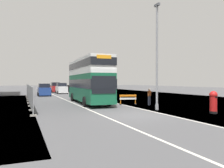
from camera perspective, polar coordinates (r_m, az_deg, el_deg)
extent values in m
cube|color=#4C4C4F|center=(16.58, 5.84, -8.03)|extent=(140.00, 280.00, 0.10)
cube|color=#B2AFA8|center=(17.73, 12.47, -7.33)|extent=(0.24, 196.00, 0.01)
cube|color=silver|center=(15.69, -1.43, -8.35)|extent=(0.16, 168.00, 0.01)
cube|color=#145638|center=(25.80, -5.97, -0.84)|extent=(2.78, 11.54, 2.89)
cube|color=silver|center=(25.81, -5.97, 2.82)|extent=(2.78, 11.54, 0.40)
cube|color=silver|center=(25.86, -5.97, 4.72)|extent=(2.75, 11.43, 1.32)
cube|color=black|center=(25.79, -5.97, 0.13)|extent=(2.81, 11.66, 0.92)
cube|color=black|center=(25.86, -5.97, 4.72)|extent=(2.80, 11.60, 0.73)
cube|color=black|center=(20.26, -2.01, -0.20)|extent=(2.27, 0.12, 1.59)
cube|color=orange|center=(20.38, -2.02, 6.87)|extent=(1.36, 0.10, 0.32)
cube|color=#145638|center=(25.86, -5.96, -3.64)|extent=(2.81, 11.66, 0.36)
cylinder|color=black|center=(22.13, -6.82, -4.43)|extent=(0.33, 1.01, 1.00)
cylinder|color=black|center=(22.82, -0.77, -4.27)|extent=(0.33, 1.01, 1.00)
cylinder|color=black|center=(28.69, -9.89, -3.29)|extent=(0.33, 1.01, 1.00)
cylinder|color=black|center=(29.22, -5.12, -3.21)|extent=(0.33, 1.01, 1.00)
cylinder|color=gray|center=(19.93, 11.24, 6.37)|extent=(0.18, 0.18, 8.89)
cube|color=slate|center=(20.90, 11.27, 18.93)|extent=(0.20, 0.70, 0.20)
cylinder|color=gray|center=(19.95, 11.22, -5.71)|extent=(0.29, 0.29, 0.50)
cylinder|color=black|center=(19.08, 24.13, -6.52)|extent=(0.58, 0.58, 0.18)
cylinder|color=red|center=(19.01, 24.14, -4.40)|extent=(0.54, 0.54, 1.24)
sphere|color=red|center=(18.96, 24.15, -2.53)|extent=(0.61, 0.61, 0.61)
cube|color=black|center=(18.78, 24.76, -2.99)|extent=(0.22, 0.03, 0.07)
cube|color=orange|center=(24.18, 4.04, -2.92)|extent=(1.80, 0.42, 0.20)
cube|color=white|center=(24.21, 4.04, -3.68)|extent=(1.80, 0.42, 0.20)
cube|color=orange|center=(24.02, 2.15, -4.09)|extent=(0.08, 0.08, 0.95)
cube|color=black|center=(24.06, 2.15, -5.12)|extent=(0.22, 0.46, 0.08)
cube|color=orange|center=(24.44, 5.90, -4.01)|extent=(0.08, 0.08, 0.95)
cube|color=black|center=(24.48, 5.90, -5.03)|extent=(0.22, 0.46, 0.08)
cube|color=#A8AAAD|center=(18.51, -19.40, -3.75)|extent=(0.04, 3.26, 1.99)
cube|color=#A8AAAD|center=(21.90, -19.74, -3.09)|extent=(0.04, 3.26, 1.99)
cube|color=#A8AAAD|center=(25.29, -19.99, -2.60)|extent=(0.04, 3.26, 1.99)
cube|color=#A8AAAD|center=(28.69, -20.18, -2.23)|extent=(0.04, 3.26, 1.99)
cube|color=#A8AAAD|center=(32.08, -20.33, -1.93)|extent=(0.04, 3.26, 1.99)
cube|color=#A8AAAD|center=(35.48, -20.45, -1.70)|extent=(0.04, 3.26, 1.99)
cube|color=#A8AAAD|center=(38.87, -20.55, -1.50)|extent=(0.04, 3.26, 1.99)
cylinder|color=#939699|center=(16.82, -19.18, -4.19)|extent=(0.06, 0.06, 2.09)
cube|color=gray|center=(16.93, -19.17, -7.51)|extent=(0.44, 0.20, 0.12)
cylinder|color=#939699|center=(20.20, -19.59, -3.39)|extent=(0.06, 0.06, 2.09)
cube|color=gray|center=(20.30, -19.58, -6.16)|extent=(0.44, 0.20, 0.12)
cylinder|color=#939699|center=(23.60, -19.88, -2.83)|extent=(0.06, 0.06, 2.09)
cube|color=gray|center=(23.67, -19.87, -5.20)|extent=(0.44, 0.20, 0.12)
cylinder|color=#939699|center=(26.99, -20.09, -2.40)|extent=(0.06, 0.06, 2.09)
cube|color=gray|center=(27.06, -20.09, -4.48)|extent=(0.44, 0.20, 0.12)
cylinder|color=#939699|center=(30.38, -20.26, -2.07)|extent=(0.06, 0.06, 2.09)
cube|color=gray|center=(30.44, -20.26, -3.92)|extent=(0.44, 0.20, 0.12)
cylinder|color=#939699|center=(33.78, -20.40, -1.81)|extent=(0.06, 0.06, 2.09)
cube|color=gray|center=(33.83, -20.39, -3.47)|extent=(0.44, 0.20, 0.12)
cylinder|color=#939699|center=(37.18, -20.51, -1.60)|extent=(0.06, 0.06, 2.09)
cube|color=gray|center=(37.23, -20.50, -3.11)|extent=(0.44, 0.20, 0.12)
cylinder|color=#939699|center=(40.57, -20.60, -1.42)|extent=(0.06, 0.06, 2.09)
cube|color=gray|center=(40.62, -20.59, -2.80)|extent=(0.44, 0.20, 0.12)
cube|color=navy|center=(40.54, -16.72, -1.74)|extent=(1.89, 4.12, 1.26)
cube|color=black|center=(40.51, -16.72, -0.37)|extent=(1.74, 2.26, 0.68)
cylinder|color=black|center=(41.92, -15.58, -2.35)|extent=(0.20, 0.60, 0.60)
cylinder|color=black|center=(41.76, -18.16, -2.37)|extent=(0.20, 0.60, 0.60)
cylinder|color=black|center=(39.39, -15.19, -2.54)|extent=(0.20, 0.60, 0.60)
cylinder|color=black|center=(39.22, -17.94, -2.56)|extent=(0.20, 0.60, 0.60)
cube|color=silver|center=(47.81, -12.60, -1.35)|extent=(1.88, 4.56, 1.31)
cube|color=black|center=(47.79, -12.60, -0.15)|extent=(1.73, 2.51, 0.70)
cylinder|color=black|center=(49.38, -11.77, -1.90)|extent=(0.20, 0.60, 0.60)
cylinder|color=black|center=(49.10, -13.94, -1.92)|extent=(0.20, 0.60, 0.60)
cylinder|color=black|center=(46.60, -11.18, -2.05)|extent=(0.20, 0.60, 0.60)
cylinder|color=black|center=(46.30, -13.47, -2.07)|extent=(0.20, 0.60, 0.60)
cube|color=maroon|center=(53.71, -14.09, -1.16)|extent=(1.82, 4.43, 1.28)
cube|color=black|center=(53.68, -14.09, -0.04)|extent=(1.68, 2.44, 0.82)
cylinder|color=black|center=(55.21, -13.34, -1.65)|extent=(0.20, 0.60, 0.60)
cylinder|color=black|center=(54.98, -15.22, -1.66)|extent=(0.20, 0.60, 0.60)
cylinder|color=black|center=(52.49, -12.91, -1.76)|extent=(0.20, 0.60, 0.60)
cylinder|color=black|center=(52.25, -14.88, -1.78)|extent=(0.20, 0.60, 0.60)
cylinder|color=#2D3342|center=(23.88, 9.36, -4.14)|extent=(0.29, 0.29, 0.94)
cylinder|color=#99471E|center=(23.83, 9.36, -2.35)|extent=(0.34, 0.34, 0.56)
sphere|color=beige|center=(23.81, 9.36, -1.40)|extent=(0.22, 0.22, 0.22)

